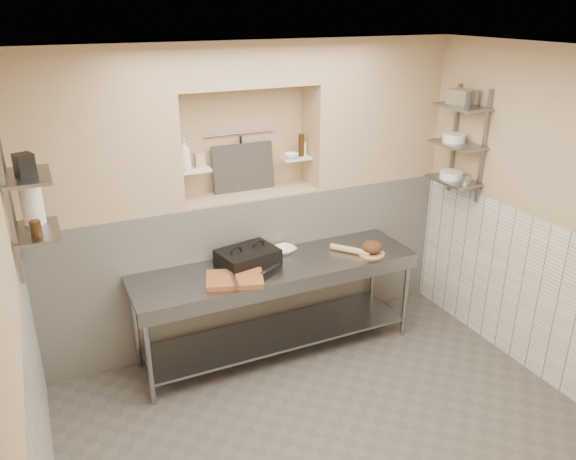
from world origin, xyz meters
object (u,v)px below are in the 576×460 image
cutting_board (235,279)px  rolling_pin (350,250)px  panini_press (248,257)px  mixing_bowl (284,250)px  bowl_alcove (291,156)px  bottle_soap (185,155)px  prep_table (277,291)px  jug_left (32,203)px  bread_loaf (372,247)px

cutting_board → rolling_pin: rolling_pin is taller
panini_press → mixing_bowl: 0.41m
mixing_bowl → bowl_alcove: bearing=55.2°
mixing_bowl → bottle_soap: bearing=158.6°
mixing_bowl → prep_table: bearing=-127.7°
cutting_board → rolling_pin: bearing=4.7°
panini_press → bowl_alcove: (0.62, 0.40, 0.77)m
prep_table → jug_left: size_ratio=8.59×
panini_press → bread_loaf: (1.12, -0.29, 0.00)m
panini_press → prep_table: bearing=-43.6°
panini_press → bowl_alcove: 1.06m
mixing_bowl → bread_loaf: size_ratio=1.09×
cutting_board → bowl_alcove: 1.35m
bottle_soap → bowl_alcove: bearing=-0.1°
panini_press → mixing_bowl: bearing=0.8°
panini_press → bread_loaf: 1.16m
rolling_pin → bowl_alcove: size_ratio=2.66×
prep_table → mixing_bowl: size_ratio=12.34×
rolling_pin → jug_left: (-2.62, 0.06, 0.83)m
bread_loaf → bottle_soap: size_ratio=0.67×
prep_table → bottle_soap: (-0.63, 0.54, 1.21)m
prep_table → panini_press: size_ratio=4.57×
mixing_bowl → jug_left: bearing=-174.2°
bottle_soap → bowl_alcove: (1.02, -0.00, -0.12)m
prep_table → cutting_board: 0.55m
mixing_bowl → bread_loaf: (0.72, -0.38, 0.05)m
panini_press → cutting_board: size_ratio=1.20×
mixing_bowl → bowl_alcove: size_ratio=1.45×
bread_loaf → jug_left: 2.90m
bowl_alcove → bottle_soap: bearing=179.9°
panini_press → rolling_pin: panini_press is taller
panini_press → jug_left: (-1.66, -0.12, 0.79)m
rolling_pin → bowl_alcove: bearing=120.5°
rolling_pin → bowl_alcove: 1.05m
jug_left → rolling_pin: bearing=-1.2°
panini_press → rolling_pin: bearing=-22.0°
prep_table → bottle_soap: bearing=139.2°
mixing_bowl → rolling_pin: 0.62m
mixing_bowl → jug_left: 2.23m
bowl_alcove → rolling_pin: bearing=-59.5°
bottle_soap → panini_press: bearing=-44.8°
mixing_bowl → bread_loaf: 0.82m
prep_table → bread_loaf: (0.90, -0.15, 0.33)m
mixing_bowl → bowl_alcove: (0.22, 0.31, 0.81)m
prep_table → bottle_soap: size_ratio=9.06×
cutting_board → mixing_bowl: (0.63, 0.36, 0.00)m
bread_loaf → prep_table: bearing=170.5°
prep_table → bowl_alcove: bowl_alcove is taller
cutting_board → bottle_soap: 1.17m
cutting_board → bread_loaf: bread_loaf is taller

